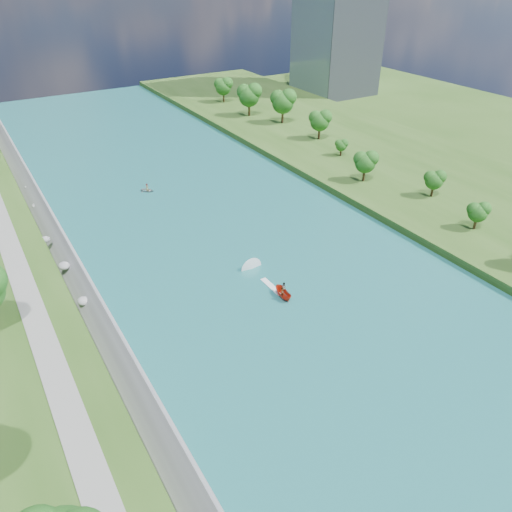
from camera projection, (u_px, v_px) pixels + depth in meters
ground at (294, 301)px, 71.05m from camera, size 260.00×260.00×0.00m
river_water at (227, 241)px, 85.64m from camera, size 55.00×240.00×0.10m
berm_east at (430, 180)px, 107.08m from camera, size 44.00×240.00×1.50m
riprap_bank at (74, 278)px, 72.79m from camera, size 4.60×236.00×4.32m
riverside_path at (21, 279)px, 69.50m from camera, size 3.00×200.00×0.10m
trees_east at (366, 149)px, 107.33m from camera, size 14.21×141.18×10.84m
motorboat at (275, 286)px, 72.98m from camera, size 3.60×18.62×2.00m
raft at (147, 190)px, 103.22m from camera, size 3.38×3.40×1.70m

